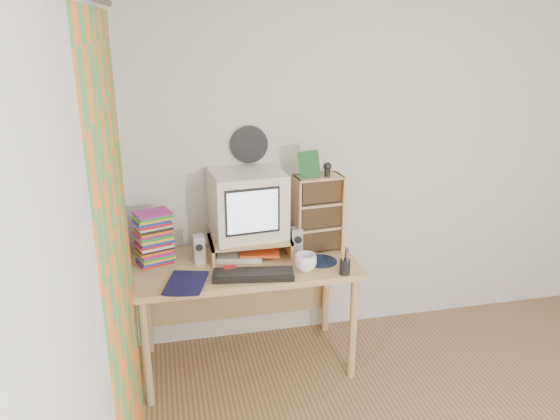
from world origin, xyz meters
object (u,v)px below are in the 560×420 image
dvd_stack (154,241)px  desk (244,277)px  keyboard (253,275)px  mug (306,262)px  crt_monitor (248,205)px  diary (167,281)px  cd_rack (318,214)px

dvd_stack → desk: bearing=-23.8°
keyboard → mug: 0.33m
keyboard → dvd_stack: (-0.57, 0.34, 0.13)m
crt_monitor → keyboard: (-0.04, -0.38, -0.32)m
keyboard → diary: size_ratio=1.83×
desk → mug: mug is taller
keyboard → cd_rack: cd_rack is taller
crt_monitor → cd_rack: 0.46m
desk → keyboard: (0.02, -0.29, 0.15)m
keyboard → crt_monitor: bearing=93.2°
mug → crt_monitor: bearing=129.2°
keyboard → diary: (-0.50, 0.01, 0.01)m
crt_monitor → desk: bearing=-126.9°
keyboard → desk: bearing=101.9°
keyboard → diary: diary is taller
desk → diary: (-0.49, -0.28, 0.16)m
desk → crt_monitor: size_ratio=3.14×
diary → desk: bearing=45.2°
dvd_stack → diary: size_ratio=1.11×
keyboard → mug: bearing=12.5°
desk → mug: (0.34, -0.27, 0.19)m
desk → crt_monitor: (0.05, 0.09, 0.47)m
mug → diary: size_ratio=0.52×
crt_monitor → dvd_stack: crt_monitor is taller
crt_monitor → keyboard: crt_monitor is taller
keyboard → cd_rack: bearing=42.1°
crt_monitor → keyboard: bearing=-101.4°
desk → keyboard: size_ratio=2.90×
keyboard → diary: 0.50m
keyboard → cd_rack: 0.63m
crt_monitor → cd_rack: bearing=-13.1°
crt_monitor → dvd_stack: 0.63m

